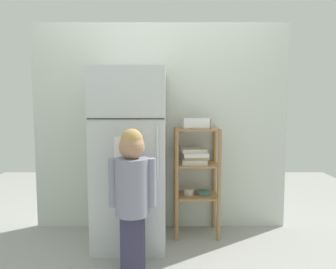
{
  "coord_description": "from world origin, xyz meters",
  "views": [
    {
      "loc": [
        0.08,
        -2.83,
        1.29
      ],
      "look_at": [
        0.08,
        0.02,
        1.01
      ],
      "focal_mm": 33.59,
      "sensor_mm": 36.0,
      "label": 1
    }
  ],
  "objects_px": {
    "pantry_shelf_unit": "(196,168)",
    "fruit_bin": "(196,125)",
    "refrigerator": "(131,157)",
    "child_standing": "(132,186)"
  },
  "relations": [
    {
      "from": "fruit_bin",
      "to": "child_standing",
      "type": "bearing_deg",
      "value": -127.27
    },
    {
      "from": "child_standing",
      "to": "pantry_shelf_unit",
      "type": "height_order",
      "value": "child_standing"
    },
    {
      "from": "refrigerator",
      "to": "child_standing",
      "type": "xyz_separation_m",
      "value": [
        0.07,
        -0.54,
        -0.13
      ]
    },
    {
      "from": "refrigerator",
      "to": "pantry_shelf_unit",
      "type": "bearing_deg",
      "value": 15.14
    },
    {
      "from": "refrigerator",
      "to": "fruit_bin",
      "type": "xyz_separation_m",
      "value": [
        0.61,
        0.16,
        0.29
      ]
    },
    {
      "from": "child_standing",
      "to": "pantry_shelf_unit",
      "type": "xyz_separation_m",
      "value": [
        0.54,
        0.71,
        -0.0
      ]
    },
    {
      "from": "refrigerator",
      "to": "child_standing",
      "type": "relative_size",
      "value": 1.44
    },
    {
      "from": "child_standing",
      "to": "fruit_bin",
      "type": "xyz_separation_m",
      "value": [
        0.54,
        0.7,
        0.42
      ]
    },
    {
      "from": "pantry_shelf_unit",
      "to": "fruit_bin",
      "type": "xyz_separation_m",
      "value": [
        -0.01,
        -0.0,
        0.42
      ]
    },
    {
      "from": "pantry_shelf_unit",
      "to": "child_standing",
      "type": "bearing_deg",
      "value": -127.6
    }
  ]
}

